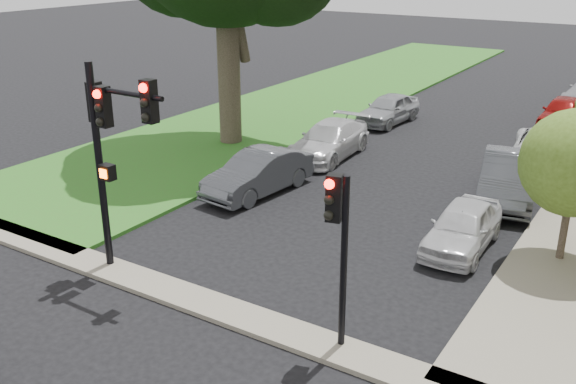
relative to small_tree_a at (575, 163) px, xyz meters
The scene contains 13 objects.
ground 11.19m from the small_tree_a, 124.90° to the right, with size 140.00×140.00×0.00m, color black.
grass_strip 21.61m from the small_tree_a, 135.17° to the left, with size 8.00×44.00×0.12m, color #356123.
sidewalk_cross 9.66m from the small_tree_a, 131.99° to the right, with size 60.00×1.00×0.12m, color gray.
small_tree_a is the anchor object (origin of this frame).
traffic_signal_main 11.70m from the small_tree_a, 145.20° to the right, with size 2.64×0.68×5.42m.
traffic_signal_secondary 7.44m from the small_tree_a, 115.83° to the right, with size 0.52×0.42×3.87m.
car_parked_0 3.35m from the small_tree_a, 166.38° to the right, with size 1.55×3.85×1.31m, color silver.
car_parked_1 4.95m from the small_tree_a, 122.33° to the left, with size 1.68×4.82×1.59m, color #3F4247.
car_parked_2 8.73m from the small_tree_a, 105.56° to the left, with size 2.15×4.67×1.30m, color silver.
car_parked_3 15.19m from the small_tree_a, 100.37° to the left, with size 1.65×4.11×1.40m, color maroon.
car_parked_5 10.02m from the small_tree_a, behind, with size 1.53×4.40×1.45m, color #3F4247.
car_parked_6 11.07m from the small_tree_a, 153.65° to the left, with size 1.95×4.80×1.39m, color silver.
car_parked_7 14.95m from the small_tree_a, 131.97° to the left, with size 1.66×4.12×1.40m, color #999BA0.
Camera 1 is at (8.28, -8.12, 7.93)m, focal length 40.00 mm.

